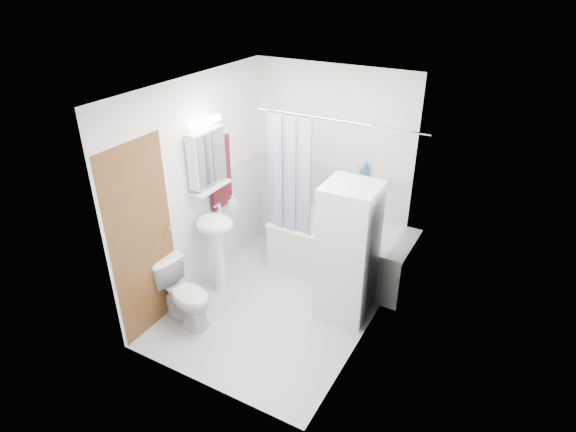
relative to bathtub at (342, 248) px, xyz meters
The scene contains 20 objects.
floor 1.05m from the bathtub, 111.38° to the right, with size 2.60×2.60×0.00m, color silver.
room_walls 1.51m from the bathtub, 111.38° to the right, with size 2.60×2.60×2.60m.
wainscot 0.77m from the bathtub, 119.88° to the right, with size 1.98×2.58×2.58m.
door 2.07m from the bathtub, 131.71° to the right, with size 0.05×2.00×2.00m.
bathtub is the anchor object (origin of this frame).
tub_spout 0.71m from the bathtub, 58.78° to the left, with size 0.04×0.04×0.12m, color silver.
curtain_rod 1.68m from the bathtub, 90.00° to the right, with size 0.02×0.02×1.84m, color silver.
shower_curtain 1.10m from the bathtub, 148.59° to the right, with size 0.55×0.02×1.45m.
sink 1.52m from the bathtub, 139.00° to the right, with size 0.44×0.37×1.04m.
medicine_cabinet 1.94m from the bathtub, 147.05° to the right, with size 0.13×0.50×0.71m.
shelf 1.72m from the bathtub, 146.74° to the right, with size 0.18×0.54×0.03m, color silver.
shower_caddy 0.90m from the bathtub, 52.00° to the left, with size 0.22×0.06×0.02m, color silver.
towel 1.70m from the bathtub, 156.31° to the right, with size 0.07×0.35×0.84m.
washer_dryer 0.83m from the bathtub, 64.04° to the right, with size 0.56×0.54×1.50m.
toilet 1.93m from the bathtub, 124.10° to the right, with size 0.38×0.68×0.66m, color white.
soap_pump 1.40m from the bathtub, 147.95° to the right, with size 0.08×0.17×0.08m, color gray.
shelf_bottle 1.82m from the bathtub, 142.19° to the right, with size 0.07×0.18×0.07m, color gray.
shelf_cup 1.70m from the bathtub, 150.76° to the right, with size 0.10×0.09×0.10m, color gray.
shampoo_a 0.93m from the bathtub, 91.84° to the left, with size 0.13×0.17×0.13m, color gray.
shampoo_b 0.92m from the bathtub, 71.07° to the left, with size 0.08×0.21×0.08m, color #275C9C.
Camera 1 is at (2.16, -3.67, 3.38)m, focal length 30.00 mm.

